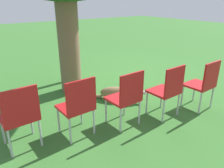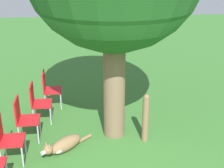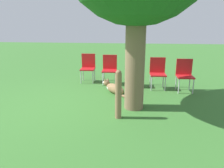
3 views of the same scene
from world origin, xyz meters
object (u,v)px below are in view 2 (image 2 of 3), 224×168
Objects in this scene: dog at (63,145)px; fence_post at (146,118)px; red_chair_2 at (24,117)px; red_chair_3 at (38,100)px; red_chair_1 at (6,137)px; red_chair_4 at (49,87)px.

dog is 1.64m from fence_post.
dog is 1.03× the size of red_chair_2.
red_chair_3 reaches higher than dog.
red_chair_2 is (-0.77, 0.50, 0.37)m from dog.
red_chair_3 is at bearing 74.23° from red_chair_1.
red_chair_3 and red_chair_4 have the same top height.
red_chair_2 is (-2.35, 0.26, 0.01)m from fence_post.
red_chair_3 is at bearing 155.84° from fence_post.
red_chair_3 is (0.18, 0.72, 0.00)m from red_chair_2.
red_chair_1 is 1.00× the size of red_chair_4.
red_chair_4 is (-0.41, 1.93, 0.37)m from dog.
dog is 1.03× the size of red_chair_1.
red_chair_3 is at bearing -105.77° from red_chair_4.
dog is 1.40m from red_chair_3.
dog is at bearing -65.98° from red_chair_3.
red_chair_4 is (0.35, 1.44, 0.00)m from red_chair_2.
red_chair_3 is (-0.59, 1.21, 0.37)m from dog.
red_chair_2 is 1.00× the size of red_chair_4.
red_chair_3 is (-2.17, 0.97, 0.01)m from fence_post.
red_chair_1 is at bearing -169.64° from fence_post.
dog is at bearing 11.26° from red_chair_1.
red_chair_4 is at bearing 74.23° from red_chair_2.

